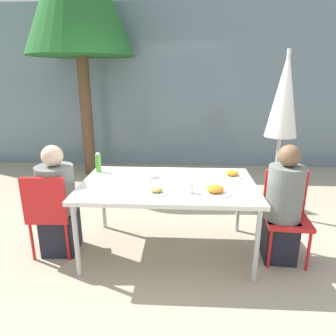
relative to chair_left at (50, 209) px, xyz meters
name	(u,v)px	position (x,y,z in m)	size (l,w,h in m)	color
ground_plane	(168,250)	(1.13, 0.14, -0.49)	(24.00, 24.00, 0.00)	tan
building_facade	(177,88)	(1.13, 3.37, 1.01)	(10.00, 0.20, 3.00)	slate
dining_table	(168,188)	(1.13, 0.14, 0.20)	(1.67, 1.02, 0.74)	silver
chair_left	(50,209)	(0.00, 0.00, 0.00)	(0.42, 0.42, 0.85)	red
person_left	(58,204)	(0.05, 0.08, 0.02)	(0.36, 0.36, 1.11)	black
chair_right	(286,209)	(2.27, 0.14, 0.00)	(0.43, 0.43, 0.85)	red
person_right	(283,208)	(2.21, 0.06, 0.04)	(0.33, 0.33, 1.14)	black
closed_umbrella	(284,101)	(2.43, 1.07, 0.95)	(0.37, 0.37, 2.02)	#333333
plate_0	(232,174)	(1.77, 0.37, 0.27)	(0.24, 0.24, 0.07)	white
plate_1	(156,191)	(1.04, -0.13, 0.26)	(0.21, 0.21, 0.06)	white
plate_2	(215,190)	(1.55, -0.11, 0.27)	(0.28, 0.28, 0.07)	white
bottle	(98,163)	(0.37, 0.45, 0.34)	(0.06, 0.06, 0.21)	#51A338
drinking_cup	(190,188)	(1.33, -0.11, 0.29)	(0.06, 0.06, 0.10)	white
salad_bowl	(150,175)	(0.94, 0.30, 0.27)	(0.14, 0.14, 0.05)	white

